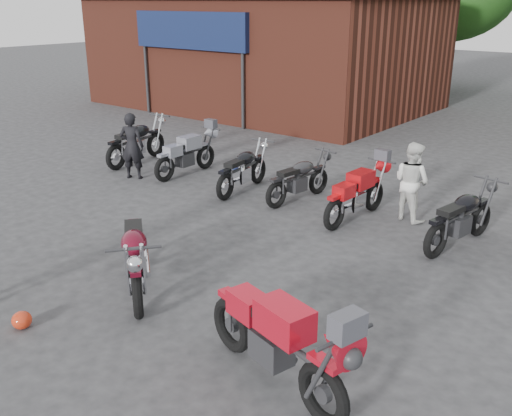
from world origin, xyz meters
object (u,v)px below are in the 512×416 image
Objects in this scene: sportbike at (276,335)px; vintage_motorcycle at (135,252)px; person_light at (412,182)px; row_bike_4 at (357,192)px; helmet at (22,320)px; row_bike_5 at (462,215)px; row_bike_1 at (187,152)px; person_dark at (132,146)px; row_bike_3 at (299,176)px; row_bike_2 at (243,167)px; row_bike_0 at (137,140)px.

vintage_motorcycle is at bearing -174.79° from sportbike.
person_light reaches higher than row_bike_4.
helmet is at bearing -146.39° from sportbike.
row_bike_5 is (2.00, 0.00, 0.01)m from row_bike_4.
vintage_motorcycle is 5.42m from row_bike_5.
row_bike_1 is 0.98× the size of row_bike_5.
helmet is at bearing 99.21° from person_dark.
person_light is at bearing -72.32° from row_bike_3.
person_light is 1.04m from row_bike_4.
vintage_motorcycle is 8.39× the size of helmet.
sportbike is at bearing 116.69° from person_light.
row_bike_2 is 1.34m from row_bike_3.
row_bike_2 is at bearing 26.88° from person_light.
row_bike_4 is (2.79, 0.02, 0.01)m from row_bike_2.
person_light reaches higher than row_bike_1.
helmet is at bearing -153.32° from row_bike_1.
row_bike_0 is at bearing 129.14° from helmet.
row_bike_0 is 8.39m from row_bike_5.
person_light is 0.72× the size of row_bike_0.
row_bike_5 is (6.64, -0.09, 0.01)m from row_bike_1.
person_dark reaches higher than row_bike_3.
sportbike reaches higher than row_bike_4.
sportbike reaches higher than row_bike_1.
row_bike_3 is at bearing -88.62° from row_bike_1.
person_light is 0.77× the size of row_bike_5.
person_light is at bearing -94.11° from row_bike_0.
sportbike is at bearing -129.05° from row_bike_1.
row_bike_2 reaches higher than helmet.
row_bike_2 is at bearing -100.03° from row_bike_0.
row_bike_0 is at bearing 99.26° from row_bike_5.
row_bike_1 is at bearing 98.84° from row_bike_5.
helmet is 6.32m from row_bike_3.
person_dark is at bearing 140.93° from row_bike_1.
row_bike_5 is (3.02, 4.50, -0.05)m from vintage_motorcycle.
row_bike_5 is at bearing 95.00° from vintage_motorcycle.
row_bike_3 is (-3.29, 5.18, -0.11)m from sportbike.
vintage_motorcycle is 4.81m from row_bike_2.
person_light is at bearing 71.37° from row_bike_5.
row_bike_0 is at bearing 163.05° from sportbike.
row_bike_3 is at bearing 26.99° from person_light.
person_dark is 4.11m from row_bike_3.
row_bike_5 reaches higher than row_bike_3.
row_bike_4 is (4.64, -0.09, 0.00)m from row_bike_1.
row_bike_2 is at bearing 93.08° from row_bike_4.
row_bike_3 is at bearing 95.92° from row_bike_5.
row_bike_3 is (1.32, 0.24, -0.02)m from row_bike_2.
person_dark is at bearing 165.15° from sportbike.
vintage_motorcycle is 4.74m from row_bike_3.
row_bike_2 is at bearing 102.91° from helmet.
vintage_motorcycle reaches higher than row_bike_2.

